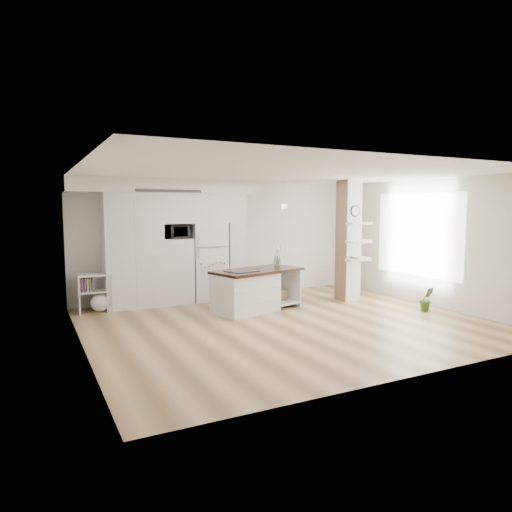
# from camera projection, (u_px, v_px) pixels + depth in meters

# --- Properties ---
(floor) EXTENTS (7.00, 6.00, 0.01)m
(floor) POSITION_uv_depth(u_px,v_px,m) (288.00, 323.00, 8.31)
(floor) COLOR tan
(floor) RESTS_ON ground
(room) EXTENTS (7.04, 6.04, 2.72)m
(room) POSITION_uv_depth(u_px,v_px,m) (288.00, 221.00, 8.11)
(room) COLOR white
(room) RESTS_ON ground
(cabinet_wall) EXTENTS (4.00, 0.71, 2.70)m
(cabinet_wall) POSITION_uv_depth(u_px,v_px,m) (167.00, 235.00, 9.87)
(cabinet_wall) COLOR silver
(cabinet_wall) RESTS_ON floor
(refrigerator) EXTENTS (0.78, 0.69, 1.75)m
(refrigerator) POSITION_uv_depth(u_px,v_px,m) (208.00, 261.00, 10.36)
(refrigerator) COLOR white
(refrigerator) RESTS_ON floor
(column) EXTENTS (0.69, 0.90, 2.70)m
(column) POSITION_uv_depth(u_px,v_px,m) (353.00, 241.00, 10.24)
(column) COLOR silver
(column) RESTS_ON floor
(window) EXTENTS (0.00, 2.40, 2.40)m
(window) POSITION_uv_depth(u_px,v_px,m) (418.00, 235.00, 9.98)
(window) COLOR white
(window) RESTS_ON room
(pendant_light) EXTENTS (0.12, 0.12, 0.10)m
(pendant_light) POSITION_uv_depth(u_px,v_px,m) (359.00, 206.00, 8.98)
(pendant_light) COLOR white
(pendant_light) RESTS_ON room
(kitchen_island) EXTENTS (2.04, 1.34, 1.41)m
(kitchen_island) POSITION_uv_depth(u_px,v_px,m) (250.00, 290.00, 9.19)
(kitchen_island) COLOR silver
(kitchen_island) RESTS_ON floor
(bookshelf) EXTENTS (0.66, 0.39, 0.77)m
(bookshelf) POSITION_uv_depth(u_px,v_px,m) (97.00, 296.00, 9.15)
(bookshelf) COLOR silver
(bookshelf) RESTS_ON floor
(floor_plant_a) EXTENTS (0.34, 0.32, 0.50)m
(floor_plant_a) POSITION_uv_depth(u_px,v_px,m) (427.00, 299.00, 9.21)
(floor_plant_a) COLOR #3E6A2A
(floor_plant_a) RESTS_ON floor
(floor_plant_b) EXTENTS (0.35, 0.35, 0.49)m
(floor_plant_b) POSITION_uv_depth(u_px,v_px,m) (347.00, 281.00, 11.51)
(floor_plant_b) COLOR #3E6A2A
(floor_plant_b) RESTS_ON floor
(microwave) EXTENTS (0.54, 0.37, 0.30)m
(microwave) POSITION_uv_depth(u_px,v_px,m) (176.00, 232.00, 9.90)
(microwave) COLOR #2D2D2D
(microwave) RESTS_ON cabinet_wall
(shelf_plant) EXTENTS (0.27, 0.23, 0.30)m
(shelf_plant) POSITION_uv_depth(u_px,v_px,m) (357.00, 232.00, 10.48)
(shelf_plant) COLOR #3E6A2A
(shelf_plant) RESTS_ON column
(decor_bowl) EXTENTS (0.22, 0.22, 0.05)m
(decor_bowl) POSITION_uv_depth(u_px,v_px,m) (357.00, 257.00, 10.04)
(decor_bowl) COLOR white
(decor_bowl) RESTS_ON column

